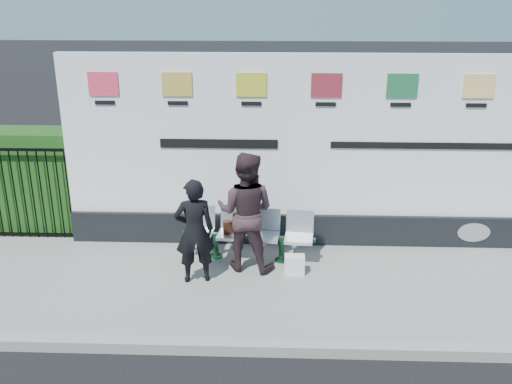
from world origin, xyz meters
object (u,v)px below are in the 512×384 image
billboard (323,165)px  woman_left (194,231)px  woman_right (246,212)px  bench (248,246)px

billboard → woman_left: size_ratio=5.32×
billboard → woman_right: 1.54m
bench → woman_left: 1.12m
billboard → woman_right: billboard is taller
woman_right → woman_left: bearing=43.3°
billboard → bench: billboard is taller
billboard → woman_left: bearing=-143.7°
bench → woman_right: 0.73m
woman_left → billboard: bearing=-156.5°
billboard → woman_right: bearing=-140.9°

